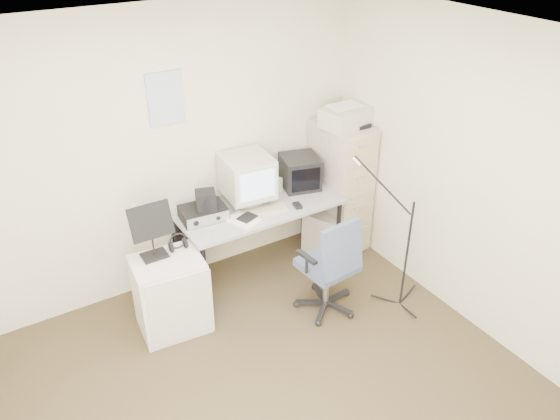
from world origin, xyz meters
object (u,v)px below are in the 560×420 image
filing_cabinet (340,186)px  office_chair (327,263)px  side_cart (171,294)px  desk (259,239)px

filing_cabinet → office_chair: size_ratio=1.36×
side_cart → office_chair: bearing=-15.3°
desk → office_chair: office_chair is taller
filing_cabinet → side_cart: bearing=-170.3°
filing_cabinet → desk: size_ratio=0.87×
office_chair → side_cart: size_ratio=1.41×
filing_cabinet → side_cart: 2.02m
desk → office_chair: size_ratio=1.57×
filing_cabinet → office_chair: bearing=-132.1°
filing_cabinet → side_cart: size_ratio=1.92×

